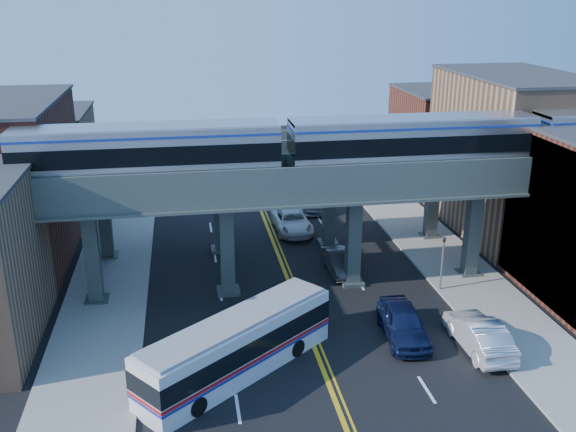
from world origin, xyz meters
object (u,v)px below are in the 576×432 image
Objects in this scene: transit_train at (412,142)px; transit_bus at (238,347)px; car_lane_b at (339,262)px; stop_sign at (312,298)px; car_lane_d at (311,198)px; traffic_signal at (443,258)px; car_parked_curb at (479,334)px; car_lane_a at (403,323)px; car_lane_c at (292,221)px.

transit_train is 4.53× the size of transit_bus.
transit_bus is 13.51m from car_lane_b.
stop_sign is 0.44× the size of car_lane_d.
car_lane_b is at bearing 144.95° from traffic_signal.
transit_bus reaches higher than car_parked_curb.
traffic_signal is (8.90, 3.00, 0.54)m from stop_sign.
car_parked_curb is at bearing -67.69° from car_lane_b.
car_lane_a is at bearing -24.74° from stop_sign.
transit_train is 17.71× the size of stop_sign.
transit_train is at bearing 75.19° from car_lane_a.
car_lane_d is (2.60, 5.41, 0.08)m from car_lane_c.
car_lane_b is (7.83, 10.99, -0.75)m from transit_bus.
car_lane_b is 13.74m from car_lane_d.
transit_train reaches higher than transit_bus.
stop_sign is at bearing -117.55° from car_lane_b.
car_lane_d is (-4.80, 17.64, -1.43)m from traffic_signal.
traffic_signal reaches higher than stop_sign.
transit_bus is 1.93× the size of car_lane_a.
car_lane_b is at bearing 103.03° from car_lane_a.
stop_sign is (-7.18, -5.00, -7.48)m from transit_train.
transit_bus is at bearing -109.06° from car_lane_c.
traffic_signal is 7.10m from car_parked_curb.
car_lane_d is 1.12× the size of car_parked_curb.
transit_train is 10.52× the size of car_lane_b.
car_lane_b is 0.74× the size of car_lane_d.
transit_train reaches higher than car_parked_curb.
car_lane_c is at bearing 104.91° from car_lane_a.
transit_bus is 1.80× the size of car_lane_c.
car_parked_curb reaches higher than car_lane_b.
car_lane_c is 6.00m from car_lane_d.
car_parked_curb is at bearing -72.47° from car_lane_c.
car_lane_a is 22.79m from car_lane_d.
stop_sign is 5.20m from car_lane_a.
car_lane_c is at bearing 34.28° from transit_bus.
traffic_signal reaches higher than car_lane_b.
transit_bus reaches higher than car_lane_d.
stop_sign is 6.08m from transit_bus.
traffic_signal reaches higher than car_lane_a.
car_lane_a reaches higher than car_lane_d.
transit_bus is 9.38m from car_lane_a.
car_lane_a is (9.17, 1.92, -0.57)m from transit_bus.
stop_sign is 9.13m from car_parked_curb.
car_parked_curb reaches higher than car_lane_d.
car_lane_c reaches higher than car_lane_b.
traffic_signal is 0.72× the size of car_lane_c.
transit_bus is at bearing -163.54° from car_lane_a.
transit_bus is 1.91× the size of car_parked_curb.
car_lane_a is (-2.52, -7.15, -8.33)m from transit_train.
car_lane_b is (-3.86, 1.92, -8.51)m from transit_train.
car_lane_c is (1.50, 15.23, -0.97)m from stop_sign.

